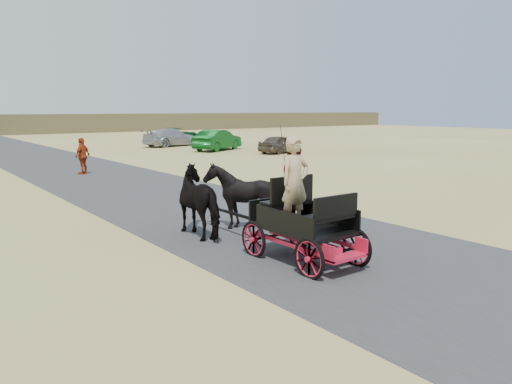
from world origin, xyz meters
TOP-DOWN VIEW (x-y plane):
  - ground at (0.00, 0.00)m, footprint 140.00×140.00m
  - road at (0.00, 0.00)m, footprint 6.00×140.00m
  - carriage at (-1.10, 1.64)m, footprint 1.30×2.40m
  - horse_left at (-1.65, 4.64)m, footprint 0.91×2.01m
  - horse_right at (-0.55, 4.64)m, footprint 1.37×1.54m
  - driver_man at (-1.30, 1.69)m, footprint 0.66×0.43m
  - passenger_woman at (-0.80, 2.24)m, footprint 0.77×0.60m
  - pedestrian at (-0.30, 18.00)m, footprint 1.06×0.95m
  - car_a at (14.42, 21.35)m, footprint 3.92×2.41m
  - car_b at (12.15, 25.87)m, footprint 4.86×3.54m
  - car_c at (11.32, 31.74)m, footprint 5.37×3.23m
  - car_d at (13.96, 35.91)m, footprint 5.37×4.05m

SIDE VIEW (x-z plane):
  - ground at x=0.00m, z-range 0.00..0.00m
  - road at x=0.00m, z-range 0.00..0.01m
  - carriage at x=-1.10m, z-range 0.00..0.72m
  - car_a at x=14.42m, z-range 0.00..1.24m
  - car_d at x=13.96m, z-range 0.00..1.36m
  - car_c at x=11.32m, z-range 0.00..1.46m
  - car_b at x=12.15m, z-range 0.00..1.53m
  - horse_left at x=-1.65m, z-range 0.00..1.70m
  - horse_right at x=-0.55m, z-range 0.00..1.70m
  - pedestrian at x=-0.30m, z-range 0.00..1.73m
  - passenger_woman at x=-0.80m, z-range 0.72..2.30m
  - driver_man at x=-1.30m, z-range 0.72..2.52m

